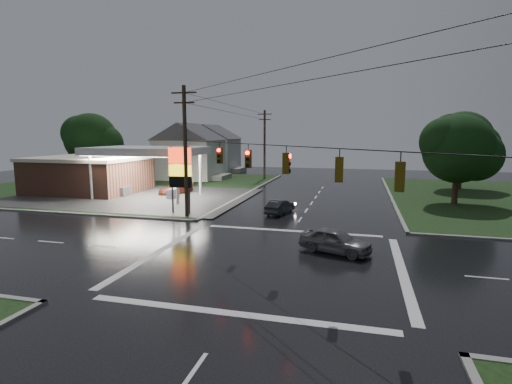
% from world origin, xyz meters
% --- Properties ---
extents(ground, '(120.00, 120.00, 0.00)m').
position_xyz_m(ground, '(0.00, 0.00, 0.00)').
color(ground, black).
rests_on(ground, ground).
extents(grass_nw, '(36.00, 36.00, 0.08)m').
position_xyz_m(grass_nw, '(-26.00, 26.00, 0.04)').
color(grass_nw, black).
rests_on(grass_nw, ground).
extents(gas_station, '(26.20, 18.00, 5.60)m').
position_xyz_m(gas_station, '(-25.68, 19.70, 2.55)').
color(gas_station, '#2D2D2D').
rests_on(gas_station, ground).
extents(pylon_sign, '(2.00, 0.35, 6.00)m').
position_xyz_m(pylon_sign, '(-10.50, 10.50, 4.01)').
color(pylon_sign, '#59595E').
rests_on(pylon_sign, ground).
extents(utility_pole_nw, '(2.20, 0.32, 11.00)m').
position_xyz_m(utility_pole_nw, '(-9.50, 9.50, 5.72)').
color(utility_pole_nw, '#382619').
rests_on(utility_pole_nw, ground).
extents(utility_pole_n, '(2.20, 0.32, 10.50)m').
position_xyz_m(utility_pole_n, '(-9.50, 38.00, 5.47)').
color(utility_pole_n, '#382619').
rests_on(utility_pole_n, ground).
extents(traffic_signals, '(26.87, 26.87, 1.47)m').
position_xyz_m(traffic_signals, '(0.02, -0.02, 6.48)').
color(traffic_signals, black).
rests_on(traffic_signals, ground).
extents(house_near, '(11.05, 8.48, 8.60)m').
position_xyz_m(house_near, '(-20.95, 36.00, 4.41)').
color(house_near, silver).
rests_on(house_near, ground).
extents(house_far, '(11.05, 8.48, 8.60)m').
position_xyz_m(house_far, '(-21.95, 48.00, 4.41)').
color(house_far, silver).
rests_on(house_far, ground).
extents(tree_nw_behind, '(8.93, 7.60, 10.00)m').
position_xyz_m(tree_nw_behind, '(-33.84, 29.99, 6.18)').
color(tree_nw_behind, black).
rests_on(tree_nw_behind, ground).
extents(tree_ne_near, '(7.99, 6.80, 8.98)m').
position_xyz_m(tree_ne_near, '(14.14, 21.99, 5.56)').
color(tree_ne_near, black).
rests_on(tree_ne_near, ground).
extents(tree_ne_far, '(8.46, 7.20, 9.80)m').
position_xyz_m(tree_ne_far, '(17.15, 33.99, 6.18)').
color(tree_ne_far, black).
rests_on(tree_ne_far, ground).
extents(car_north, '(2.17, 4.03, 1.26)m').
position_xyz_m(car_north, '(-2.11, 13.04, 0.63)').
color(car_north, black).
rests_on(car_north, ground).
extents(car_crossing, '(4.70, 3.21, 1.49)m').
position_xyz_m(car_crossing, '(3.40, 2.38, 0.74)').
color(car_crossing, slate).
rests_on(car_crossing, ground).
extents(car_pump, '(3.40, 4.80, 1.29)m').
position_xyz_m(car_pump, '(-16.12, 20.98, 0.65)').
color(car_pump, maroon).
rests_on(car_pump, ground).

